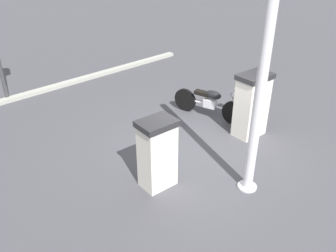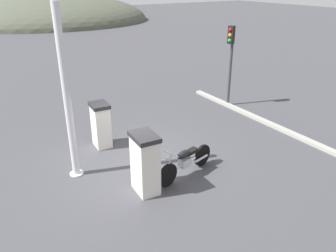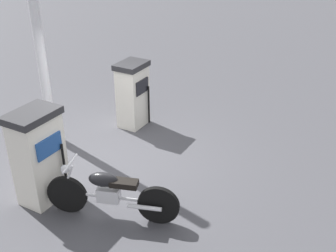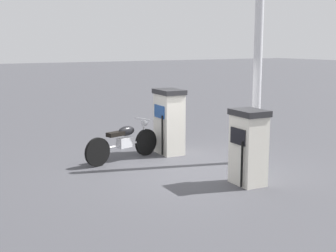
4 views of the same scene
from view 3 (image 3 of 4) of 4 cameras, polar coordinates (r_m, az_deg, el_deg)
name	(u,v)px [view 3 (image 3 of 4)]	position (r m, az deg, el deg)	size (l,w,h in m)	color
ground_plane	(116,160)	(8.36, -7.33, -4.80)	(120.00, 120.00, 0.00)	#424247
fuel_pump_near	(39,156)	(7.15, -17.61, -4.03)	(0.67, 0.88, 1.67)	silver
fuel_pump_far	(133,94)	(9.39, -4.94, 4.47)	(0.63, 0.77, 1.53)	silver
motorcycle_near_pump	(110,193)	(6.67, -8.15, -9.30)	(2.16, 0.77, 0.98)	black
canopy_support_pole	(38,35)	(8.67, -17.75, 12.07)	(0.40, 0.40, 4.78)	silver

